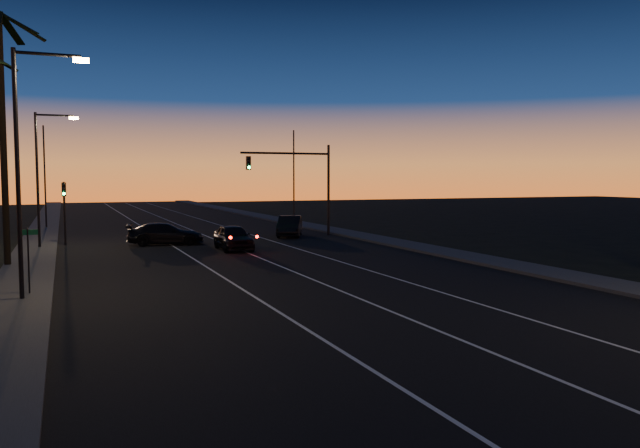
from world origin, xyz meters
name	(u,v)px	position (x,y,z in m)	size (l,w,h in m)	color
road	(245,256)	(0.00, 30.00, 0.01)	(20.00, 170.00, 0.01)	black
sidewalk_left	(30,265)	(-11.20, 30.00, 0.08)	(2.40, 170.00, 0.16)	#31322F
sidewalk_right	(414,246)	(11.20, 30.00, 0.08)	(2.40, 170.00, 0.16)	#31322F
lane_stripe_left	(192,258)	(-3.00, 30.00, 0.02)	(0.12, 160.00, 0.01)	silver
lane_stripe_mid	(253,255)	(0.50, 30.00, 0.02)	(0.12, 160.00, 0.01)	silver
lane_stripe_right	(310,252)	(4.00, 30.00, 0.02)	(0.12, 160.00, 0.01)	silver
palm_far	(2,114)	(-12.20, 30.00, 7.61)	(4.25, 4.16, 12.53)	black
streetlight_left_near	(26,154)	(-10.70, 20.00, 5.32)	(2.55, 0.26, 9.00)	black
streetlight_left_far	(43,168)	(-10.69, 38.00, 5.06)	(2.55, 0.26, 8.50)	black
street_sign	(28,253)	(-10.80, 21.00, 1.66)	(0.70, 0.06, 2.60)	black
signal_mast	(300,174)	(7.14, 39.99, 4.78)	(7.10, 0.41, 7.00)	black
signal_post	(64,202)	(-9.50, 39.98, 2.89)	(0.28, 0.37, 4.20)	black
far_pole_left	(45,177)	(-11.00, 55.00, 4.50)	(0.14, 0.14, 9.00)	black
far_pole_right	(294,177)	(11.00, 52.00, 4.50)	(0.14, 0.14, 9.00)	black
lead_car	(233,237)	(0.13, 33.10, 0.80)	(1.98, 5.18, 1.57)	black
right_car	(290,226)	(6.33, 40.10, 0.79)	(3.42, 4.99, 1.56)	black
cross_car	(166,234)	(-3.30, 37.72, 0.74)	(5.28, 2.83, 1.46)	black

